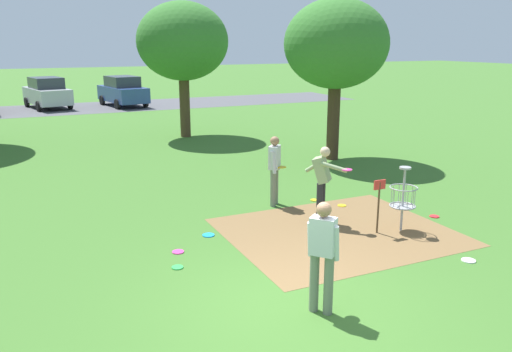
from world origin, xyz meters
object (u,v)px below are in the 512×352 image
at_px(player_foreground_watching, 322,179).
at_px(player_waiting_left, 275,167).
at_px(frisbee_near_basket, 177,267).
at_px(frisbee_by_tee, 342,206).
at_px(frisbee_far_left, 434,216).
at_px(frisbee_scattered_b, 314,200).
at_px(tree_near_left, 183,42).
at_px(frisbee_mid_grass, 208,235).
at_px(parked_car_center_left, 47,93).
at_px(tree_mid_left, 336,45).
at_px(parked_car_center_right, 123,91).
at_px(disc_golf_basket, 401,197).
at_px(frisbee_scattered_a, 469,260).
at_px(player_throwing, 322,251).
at_px(frisbee_far_right, 178,252).

distance_m(player_foreground_watching, player_waiting_left, 1.59).
xyz_separation_m(player_foreground_watching, frisbee_near_basket, (-3.59, -0.99, -0.98)).
distance_m(frisbee_by_tee, frisbee_far_left, 2.15).
xyz_separation_m(frisbee_scattered_b, tree_near_left, (-0.22, 10.14, 3.88)).
distance_m(player_waiting_left, frisbee_mid_grass, 2.70).
bearing_deg(frisbee_far_left, frisbee_mid_grass, 168.24).
relative_size(frisbee_scattered_b, parked_car_center_left, 0.05).
relative_size(player_waiting_left, tree_mid_left, 0.32).
bearing_deg(frisbee_scattered_b, frisbee_by_tee, -60.95).
bearing_deg(frisbee_far_left, frisbee_by_tee, 133.06).
bearing_deg(player_foreground_watching, parked_car_center_right, 89.60).
xyz_separation_m(disc_golf_basket, frisbee_scattered_a, (0.14, -1.79, -0.74)).
height_order(disc_golf_basket, tree_near_left, tree_near_left).
bearing_deg(parked_car_center_left, frisbee_near_basket, -88.68).
distance_m(player_throwing, parked_car_center_right, 27.00).
height_order(player_foreground_watching, tree_near_left, tree_near_left).
bearing_deg(player_throwing, player_waiting_left, 70.77).
bearing_deg(frisbee_by_tee, tree_near_left, 93.15).
relative_size(disc_golf_basket, frisbee_by_tee, 6.52).
bearing_deg(frisbee_far_left, disc_golf_basket, -165.00).
bearing_deg(frisbee_scattered_a, player_throwing, -172.89).
bearing_deg(player_throwing, frisbee_scattered_a, 7.11).
relative_size(frisbee_near_basket, frisbee_mid_grass, 0.84).
bearing_deg(frisbee_far_left, frisbee_scattered_b, 129.38).
distance_m(tree_near_left, tree_mid_left, 7.06).
relative_size(frisbee_far_right, parked_car_center_left, 0.05).
relative_size(frisbee_far_right, tree_near_left, 0.04).
xyz_separation_m(player_foreground_watching, parked_car_center_left, (-4.18, 24.36, -0.06)).
relative_size(frisbee_near_basket, frisbee_scattered_a, 0.83).
xyz_separation_m(frisbee_far_left, parked_car_center_left, (-6.73, 25.16, 0.91)).
bearing_deg(tree_mid_left, frisbee_by_tee, -120.32).
xyz_separation_m(frisbee_far_right, frisbee_scattered_a, (4.72, -2.63, 0.00)).
xyz_separation_m(frisbee_mid_grass, frisbee_far_left, (5.11, -1.06, 0.00)).
distance_m(frisbee_far_right, frisbee_scattered_b, 4.46).
relative_size(player_waiting_left, frisbee_far_right, 7.50).
distance_m(player_waiting_left, parked_car_center_right, 21.99).
xyz_separation_m(frisbee_far_left, frisbee_scattered_b, (-1.84, 2.25, 0.00)).
height_order(frisbee_near_basket, parked_car_center_left, parked_car_center_left).
bearing_deg(disc_golf_basket, parked_car_center_right, 92.40).
height_order(player_waiting_left, frisbee_scattered_a, player_waiting_left).
relative_size(player_foreground_watching, parked_car_center_left, 0.38).
height_order(frisbee_mid_grass, frisbee_scattered_b, same).
height_order(frisbee_far_right, parked_car_center_right, parked_car_center_right).
relative_size(tree_mid_left, parked_car_center_left, 1.18).
bearing_deg(frisbee_near_basket, frisbee_scattered_b, 29.56).
distance_m(frisbee_near_basket, frisbee_far_left, 6.15).
relative_size(player_throwing, frisbee_mid_grass, 6.81).
xyz_separation_m(player_waiting_left, frisbee_scattered_b, (1.09, -0.10, -0.96)).
height_order(player_waiting_left, frisbee_by_tee, player_waiting_left).
distance_m(player_throwing, tree_mid_left, 10.85).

